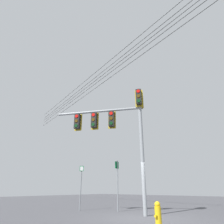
# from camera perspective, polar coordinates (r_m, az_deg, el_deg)

# --- Properties ---
(ground_plane) EXTENTS (60.00, 60.00, 0.00)m
(ground_plane) POSITION_cam_1_polar(r_m,az_deg,el_deg) (10.13, 9.91, -27.71)
(ground_plane) COLOR #47474C
(signal_mast_assembly) EXTENTS (4.87, 2.82, 6.62)m
(signal_mast_assembly) POSITION_cam_1_polar(r_m,az_deg,el_deg) (11.47, 1.85, -2.90)
(signal_mast_assembly) COLOR gray
(signal_mast_assembly) RESTS_ON ground
(route_sign_primary) EXTENTS (0.11, 0.36, 2.84)m
(route_sign_primary) POSITION_cam_1_polar(r_m,az_deg,el_deg) (12.65, 1.54, -18.64)
(route_sign_primary) COLOR slate
(route_sign_primary) RESTS_ON ground
(fire_hydrant) EXTENTS (0.22, 0.30, 0.81)m
(fire_hydrant) POSITION_cam_1_polar(r_m,az_deg,el_deg) (7.91, 13.00, -26.54)
(fire_hydrant) COLOR yellow
(fire_hydrant) RESTS_ON ground
(route_sign_secondary) EXTENTS (0.19, 0.21, 2.62)m
(route_sign_secondary) POSITION_cam_1_polar(r_m,az_deg,el_deg) (13.33, -8.87, -19.56)
(route_sign_secondary) COLOR slate
(route_sign_secondary) RESTS_ON ground
(overhead_wire_span) EXTENTS (32.10, 7.99, 1.58)m
(overhead_wire_span) POSITION_cam_1_polar(r_m,az_deg,el_deg) (14.57, 2.87, 14.65)
(overhead_wire_span) COLOR black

